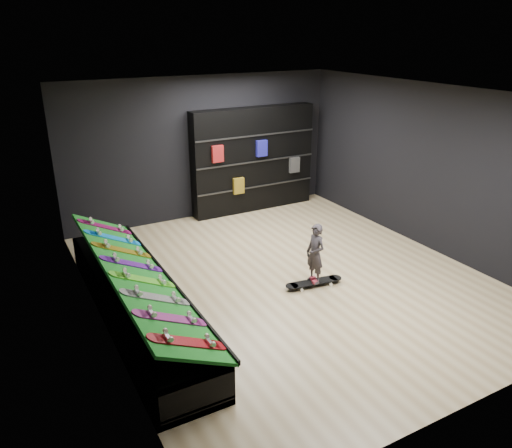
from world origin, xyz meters
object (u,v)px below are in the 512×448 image
back_shelving (253,160)px  child (315,265)px  display_rack (136,303)px  floor_skateboard (314,284)px

back_shelving → child: back_shelving is taller
display_rack → back_shelving: (3.69, 3.32, 0.90)m
display_rack → back_shelving: size_ratio=1.56×
back_shelving → floor_skateboard: (-0.92, -3.75, -1.11)m
floor_skateboard → back_shelving: bearing=84.2°
child → display_rack: bearing=-105.2°
display_rack → floor_skateboard: size_ratio=4.59×
child → floor_skateboard: bearing=0.0°
display_rack → child: bearing=-8.8°
floor_skateboard → child: child is taller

